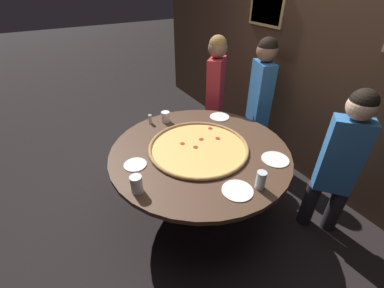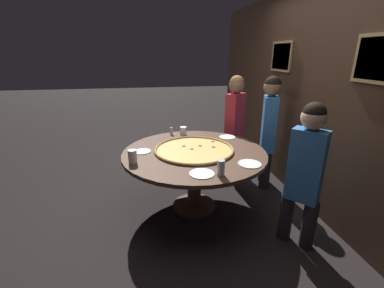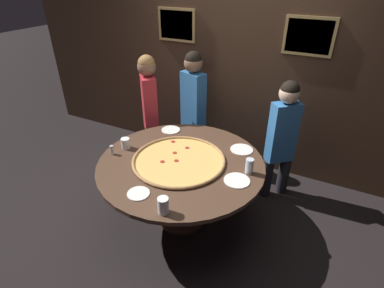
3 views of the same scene
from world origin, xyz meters
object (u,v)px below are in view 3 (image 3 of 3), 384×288
(drink_cup_beside_pizza, at_px, (126,143))
(white_plate_right_side, at_px, (138,193))
(diner_centre_back, at_px, (282,135))
(drink_cup_centre_back, at_px, (249,166))
(white_plate_far_back, at_px, (171,130))
(giant_pizza, at_px, (179,160))
(white_plate_near_front, at_px, (237,180))
(diner_side_left, at_px, (150,106))
(dining_table, at_px, (181,172))
(condiment_shaker, at_px, (112,150))
(drink_cup_by_shaker, at_px, (163,206))
(diner_far_left, at_px, (193,103))
(white_plate_left_side, at_px, (242,150))

(drink_cup_beside_pizza, height_order, white_plate_right_side, drink_cup_beside_pizza)
(white_plate_right_side, bearing_deg, diner_centre_back, 59.57)
(drink_cup_centre_back, distance_m, white_plate_far_back, 1.14)
(drink_cup_beside_pizza, relative_size, white_plate_far_back, 0.52)
(white_plate_far_back, bearing_deg, giant_pizza, -52.44)
(white_plate_right_side, xyz_separation_m, white_plate_far_back, (-0.34, 1.10, 0.00))
(white_plate_far_back, bearing_deg, diner_centre_back, 16.69)
(drink_cup_centre_back, bearing_deg, giant_pizza, -169.61)
(drink_cup_centre_back, height_order, white_plate_right_side, drink_cup_centre_back)
(white_plate_near_front, relative_size, diner_side_left, 0.16)
(dining_table, distance_m, drink_cup_centre_back, 0.69)
(giant_pizza, height_order, diner_side_left, diner_side_left)
(giant_pizza, relative_size, diner_side_left, 0.61)
(white_plate_far_back, bearing_deg, white_plate_near_front, -28.94)
(white_plate_near_front, height_order, diner_centre_back, diner_centre_back)
(giant_pizza, bearing_deg, condiment_shaker, -163.61)
(white_plate_right_side, height_order, white_plate_far_back, same)
(white_plate_far_back, relative_size, white_plate_near_front, 0.92)
(diner_side_left, bearing_deg, drink_cup_by_shaker, 175.76)
(drink_cup_beside_pizza, bearing_deg, white_plate_far_back, 68.94)
(drink_cup_centre_back, xyz_separation_m, diner_centre_back, (0.13, 0.76, -0.01))
(white_plate_right_side, distance_m, diner_centre_back, 1.70)
(white_plate_far_back, height_order, diner_side_left, diner_side_left)
(dining_table, relative_size, diner_far_left, 1.07)
(giant_pizza, relative_size, drink_cup_by_shaker, 6.56)
(drink_cup_centre_back, bearing_deg, diner_centre_back, 80.23)
(white_plate_right_side, xyz_separation_m, diner_side_left, (-0.80, 1.36, 0.11))
(white_plate_right_side, bearing_deg, giant_pizza, 84.13)
(drink_cup_beside_pizza, bearing_deg, white_plate_right_side, -44.62)
(giant_pizza, distance_m, drink_cup_centre_back, 0.68)
(drink_cup_centre_back, relative_size, condiment_shaker, 1.54)
(dining_table, distance_m, giant_pizza, 0.14)
(white_plate_far_back, distance_m, condiment_shaker, 0.76)
(drink_cup_centre_back, relative_size, white_plate_right_side, 0.78)
(drink_cup_beside_pizza, height_order, drink_cup_centre_back, drink_cup_centre_back)
(drink_cup_centre_back, distance_m, condiment_shaker, 1.37)
(dining_table, xyz_separation_m, giant_pizza, (-0.02, 0.00, 0.14))
(giant_pizza, xyz_separation_m, white_plate_near_front, (0.61, -0.04, -0.01))
(dining_table, xyz_separation_m, white_plate_near_front, (0.59, -0.04, 0.13))
(white_plate_right_side, relative_size, diner_side_left, 0.13)
(white_plate_left_side, bearing_deg, white_plate_near_front, -75.51)
(condiment_shaker, bearing_deg, drink_cup_by_shaker, -27.93)
(diner_side_left, relative_size, diner_centre_back, 1.06)
(giant_pizza, height_order, diner_far_left, diner_far_left)
(giant_pizza, relative_size, condiment_shaker, 9.43)
(diner_centre_back, bearing_deg, drink_cup_by_shaker, 28.97)
(dining_table, height_order, drink_cup_centre_back, drink_cup_centre_back)
(dining_table, relative_size, white_plate_near_front, 6.94)
(diner_side_left, bearing_deg, diner_centre_back, -127.82)
(drink_cup_by_shaker, distance_m, white_plate_right_side, 0.32)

